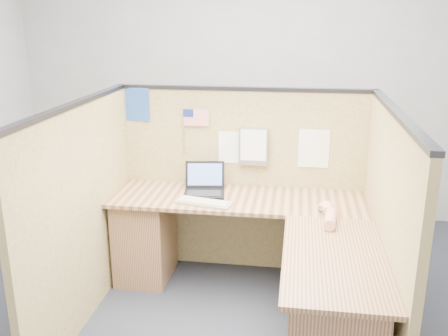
% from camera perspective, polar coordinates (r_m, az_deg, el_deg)
% --- Properties ---
extents(floor, '(5.00, 5.00, 0.00)m').
position_cam_1_polar(floor, '(3.56, 0.07, -18.33)').
color(floor, '#20232D').
rests_on(floor, ground).
extents(wall_back, '(5.00, 0.00, 5.00)m').
position_cam_1_polar(wall_back, '(5.18, 3.82, 9.67)').
color(wall_back, '#95989A').
rests_on(wall_back, floor).
extents(cubicle_partitions, '(2.06, 1.83, 1.53)m').
position_cam_1_polar(cubicle_partitions, '(3.57, 1.09, -4.21)').
color(cubicle_partitions, olive).
rests_on(cubicle_partitions, floor).
extents(l_desk, '(1.95, 1.75, 0.73)m').
position_cam_1_polar(l_desk, '(3.58, 3.73, -10.78)').
color(l_desk, brown).
rests_on(l_desk, floor).
extents(laptop, '(0.34, 0.34, 0.22)m').
position_cam_1_polar(laptop, '(3.91, -2.11, -2.01)').
color(laptop, black).
rests_on(laptop, l_desk).
extents(keyboard, '(0.43, 0.22, 0.03)m').
position_cam_1_polar(keyboard, '(3.68, -2.33, -3.97)').
color(keyboard, gray).
rests_on(keyboard, l_desk).
extents(mouse, '(0.13, 0.09, 0.05)m').
position_cam_1_polar(mouse, '(3.61, 11.62, -4.58)').
color(mouse, silver).
rests_on(mouse, l_desk).
extents(hand_forearm, '(0.12, 0.41, 0.09)m').
position_cam_1_polar(hand_forearm, '(3.46, 11.92, -5.22)').
color(hand_forearm, tan).
rests_on(hand_forearm, l_desk).
extents(blue_poster, '(0.20, 0.01, 0.27)m').
position_cam_1_polar(blue_poster, '(4.11, -9.89, 7.17)').
color(blue_poster, '#22489D').
rests_on(blue_poster, cubicle_partitions).
extents(american_flag, '(0.21, 0.01, 0.36)m').
position_cam_1_polar(american_flag, '(4.00, -3.56, 5.59)').
color(american_flag, olive).
rests_on(american_flag, cubicle_partitions).
extents(file_holder, '(0.23, 0.05, 0.30)m').
position_cam_1_polar(file_holder, '(3.95, 3.40, 2.46)').
color(file_holder, slate).
rests_on(file_holder, cubicle_partitions).
extents(paper_left, '(0.20, 0.01, 0.26)m').
position_cam_1_polar(paper_left, '(4.01, 0.82, 2.36)').
color(paper_left, white).
rests_on(paper_left, cubicle_partitions).
extents(paper_right, '(0.24, 0.01, 0.30)m').
position_cam_1_polar(paper_right, '(3.97, 10.22, 2.18)').
color(paper_right, white).
rests_on(paper_right, cubicle_partitions).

